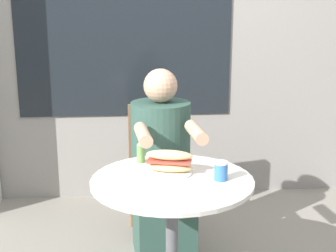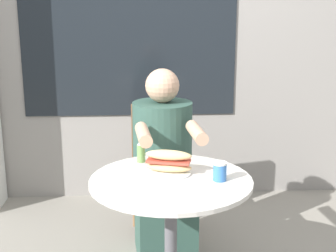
{
  "view_description": "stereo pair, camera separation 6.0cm",
  "coord_description": "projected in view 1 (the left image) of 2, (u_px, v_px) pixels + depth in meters",
  "views": [
    {
      "loc": [
        -0.2,
        -2.04,
        1.49
      ],
      "look_at": [
        0.0,
        0.21,
        0.92
      ],
      "focal_mm": 50.0,
      "sensor_mm": 36.0,
      "label": 1
    },
    {
      "loc": [
        -0.14,
        -2.04,
        1.49
      ],
      "look_at": [
        0.0,
        0.21,
        0.92
      ],
      "focal_mm": 50.0,
      "sensor_mm": 36.0,
      "label": 2
    }
  ],
  "objects": [
    {
      "name": "cafe_table",
      "position": [
        172.0,
        216.0,
        2.22
      ],
      "size": [
        0.76,
        0.76,
        0.72
      ],
      "color": "beige",
      "rests_on": "ground_plane"
    },
    {
      "name": "drink_cup",
      "position": [
        221.0,
        171.0,
        2.15
      ],
      "size": [
        0.07,
        0.07,
        0.09
      ],
      "color": "#336BB7",
      "rests_on": "cafe_table"
    },
    {
      "name": "diner_chair",
      "position": [
        156.0,
        158.0,
        3.11
      ],
      "size": [
        0.41,
        0.41,
        0.87
      ],
      "rotation": [
        0.0,
        0.0,
        3.22
      ],
      "color": "brown",
      "rests_on": "ground_plane"
    },
    {
      "name": "seated_diner",
      "position": [
        162.0,
        179.0,
        2.78
      ],
      "size": [
        0.39,
        0.64,
        1.15
      ],
      "rotation": [
        0.0,
        0.0,
        3.22
      ],
      "color": "#2D4C42",
      "rests_on": "ground_plane"
    },
    {
      "name": "sandwich_on_plate",
      "position": [
        169.0,
        163.0,
        2.23
      ],
      "size": [
        0.24,
        0.22,
        0.12
      ],
      "rotation": [
        0.0,
        0.0,
        -0.26
      ],
      "color": "white",
      "rests_on": "cafe_table"
    },
    {
      "name": "condiment_bottle",
      "position": [
        141.0,
        151.0,
        2.39
      ],
      "size": [
        0.04,
        0.04,
        0.12
      ],
      "color": "#66934C",
      "rests_on": "cafe_table"
    },
    {
      "name": "storefront_wall",
      "position": [
        151.0,
        20.0,
        3.55
      ],
      "size": [
        8.0,
        0.09,
        2.8
      ],
      "color": "gray",
      "rests_on": "ground_plane"
    }
  ]
}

